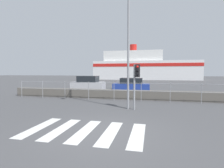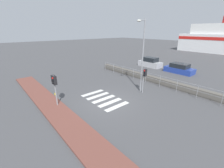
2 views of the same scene
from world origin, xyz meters
The scene contains 10 objects.
ground_plane centered at (0.00, 0.00, 0.00)m, with size 160.00×160.00×0.00m, color #4C4C4F.
sidewalk_brick centered at (0.00, -4.10, 0.06)m, with size 24.00×1.80×0.12m.
crosswalk centered at (-0.59, 0.00, 0.00)m, with size 4.05×2.40×0.01m.
seawall centered at (0.00, 7.31, 0.34)m, with size 19.03×0.55×0.68m.
harbor_fence centered at (0.00, 6.44, 0.86)m, with size 17.17×0.04×1.32m.
traffic_light_near centered at (-1.98, -3.68, 2.03)m, with size 0.58×0.41×2.60m.
traffic_light_far centered at (0.84, 3.77, 1.79)m, with size 0.34×0.32×2.44m.
streetlamp centered at (0.38, 3.73, 4.14)m, with size 0.32×1.08×6.79m.
parked_car_silver centered at (-5.61, 13.72, 0.66)m, with size 3.80×1.76×1.55m.
parked_car_blue centered at (-0.52, 13.72, 0.58)m, with size 3.96×1.89×1.36m.
Camera 2 is at (9.17, -7.36, 5.88)m, focal length 24.00 mm.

